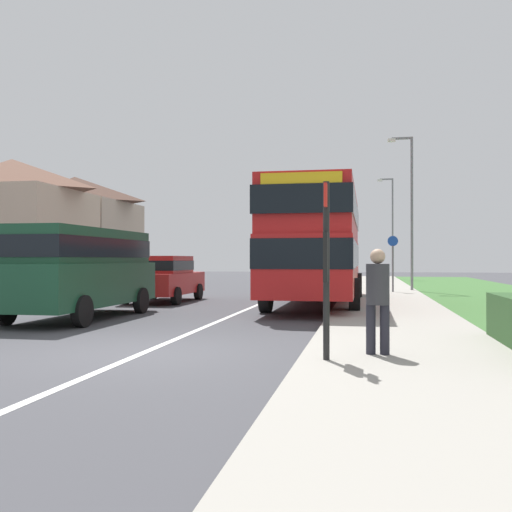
{
  "coord_description": "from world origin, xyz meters",
  "views": [
    {
      "loc": [
        3.55,
        -8.82,
        1.52
      ],
      "look_at": [
        0.79,
        5.55,
        1.6
      ],
      "focal_mm": 40.44,
      "sensor_mm": 36.0,
      "label": 1
    }
  ],
  "objects": [
    {
      "name": "bus_stop_sign",
      "position": [
        3.0,
        -0.76,
        1.54
      ],
      "size": [
        0.09,
        0.52,
        2.6
      ],
      "color": "black",
      "rests_on": "ground_plane"
    },
    {
      "name": "house_terrace_far_side",
      "position": [
        -14.95,
        22.09,
        3.42
      ],
      "size": [
        6.93,
        13.24,
        6.85
      ],
      "color": "#C1A88E",
      "rests_on": "ground_plane"
    },
    {
      "name": "street_lamp_far",
      "position": [
        5.32,
        33.95,
        4.24
      ],
      "size": [
        1.14,
        0.2,
        7.38
      ],
      "color": "slate",
      "rests_on": "ground_plane"
    },
    {
      "name": "pedestrian_at_stop",
      "position": [
        3.71,
        -0.17,
        0.98
      ],
      "size": [
        0.34,
        0.34,
        1.67
      ],
      "color": "#23232D",
      "rests_on": "ground_plane"
    },
    {
      "name": "ground_plane",
      "position": [
        0.0,
        0.0,
        0.0
      ],
      "size": [
        120.0,
        120.0,
        0.0
      ],
      "primitive_type": "plane",
      "color": "#424247"
    },
    {
      "name": "parked_van_dark_green",
      "position": [
        -3.62,
        4.75,
        1.35
      ],
      "size": [
        2.11,
        5.5,
        2.28
      ],
      "color": "#19472D",
      "rests_on": "ground_plane"
    },
    {
      "name": "pavement_near_side",
      "position": [
        4.2,
        6.0,
        0.06
      ],
      "size": [
        3.2,
        68.0,
        0.12
      ],
      "primitive_type": "cube",
      "color": "#9E998E",
      "rests_on": "ground_plane"
    },
    {
      "name": "lane_marking_centre",
      "position": [
        0.0,
        8.0,
        0.0
      ],
      "size": [
        0.14,
        60.0,
        0.01
      ],
      "primitive_type": "cube",
      "color": "silver",
      "rests_on": "ground_plane"
    },
    {
      "name": "street_lamp_mid",
      "position": [
        5.48,
        18.23,
        4.09
      ],
      "size": [
        1.14,
        0.2,
        7.09
      ],
      "color": "slate",
      "rests_on": "ground_plane"
    },
    {
      "name": "double_decker_bus",
      "position": [
        1.98,
        10.09,
        2.14
      ],
      "size": [
        2.8,
        9.97,
        3.7
      ],
      "color": "red",
      "rests_on": "ground_plane"
    },
    {
      "name": "cycle_route_sign",
      "position": [
        4.67,
        16.54,
        1.43
      ],
      "size": [
        0.44,
        0.08,
        2.52
      ],
      "color": "slate",
      "rests_on": "ground_plane"
    },
    {
      "name": "parked_car_red",
      "position": [
        -3.54,
        10.62,
        0.9
      ],
      "size": [
        2.0,
        4.15,
        1.63
      ],
      "color": "#B21E1E",
      "rests_on": "ground_plane"
    }
  ]
}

